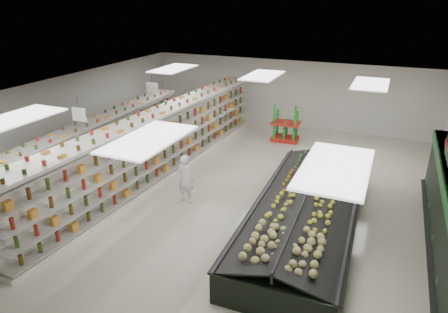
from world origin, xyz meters
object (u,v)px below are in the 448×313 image
at_px(soda_endcap, 286,125).
at_px(shopper_main, 186,179).
at_px(produce_island, 306,211).
at_px(gondola_center, 162,145).
at_px(shopper_background, 198,122).
at_px(gondola_left, 90,153).

height_order(soda_endcap, shopper_main, shopper_main).
distance_m(produce_island, soda_endcap, 7.17).
height_order(produce_island, shopper_main, shopper_main).
relative_size(gondola_center, shopper_background, 8.13).
height_order(produce_island, shopper_background, shopper_background).
height_order(gondola_left, shopper_background, gondola_left).
height_order(gondola_center, shopper_main, gondola_center).
bearing_deg(shopper_main, shopper_background, -60.39).
xyz_separation_m(gondola_left, shopper_main, (4.01, -0.38, -0.11)).
height_order(gondola_center, produce_island, gondola_center).
height_order(gondola_center, shopper_background, gondola_center).
height_order(gondola_center, soda_endcap, gondola_center).
xyz_separation_m(gondola_left, shopper_background, (1.74, 4.98, -0.07)).
relative_size(gondola_left, shopper_background, 6.84).
bearing_deg(produce_island, shopper_background, 138.46).
distance_m(gondola_left, gondola_center, 2.53).
xyz_separation_m(soda_endcap, shopper_background, (-3.66, -1.38, 0.07)).
relative_size(gondola_left, produce_island, 1.49).
distance_m(gondola_center, shopper_background, 3.72).
bearing_deg(shopper_main, gondola_left, 1.15).
relative_size(shopper_main, shopper_background, 0.95).
relative_size(soda_endcap, shopper_main, 0.99).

